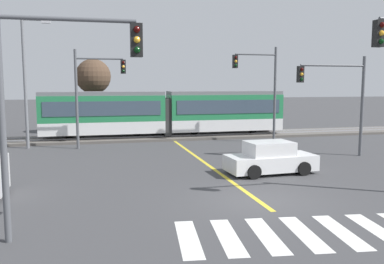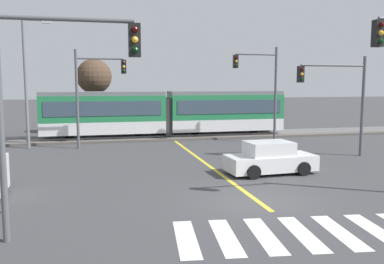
{
  "view_description": "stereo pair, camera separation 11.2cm",
  "coord_description": "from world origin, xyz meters",
  "views": [
    {
      "loc": [
        -5.69,
        -13.31,
        4.23
      ],
      "look_at": [
        -0.56,
        7.93,
        1.6
      ],
      "focal_mm": 38.0,
      "sensor_mm": 36.0,
      "label": 1
    },
    {
      "loc": [
        -5.58,
        -13.34,
        4.23
      ],
      "look_at": [
        -0.56,
        7.93,
        1.6
      ],
      "focal_mm": 38.0,
      "sensor_mm": 36.0,
      "label": 2
    }
  ],
  "objects": [
    {
      "name": "crosswalk_stripe_4",
      "position": [
        1.09,
        -3.42,
        0.0
      ],
      "size": [
        0.89,
        2.85,
        0.01
      ],
      "primitive_type": "cube",
      "rotation": [
        0.0,
        0.0,
        -0.12
      ],
      "color": "silver",
      "rests_on": "ground"
    },
    {
      "name": "crosswalk_stripe_2",
      "position": [
        -1.09,
        -3.16,
        0.0
      ],
      "size": [
        0.89,
        2.85,
        0.01
      ],
      "primitive_type": "cube",
      "rotation": [
        0.0,
        0.0,
        -0.12
      ],
      "color": "silver",
      "rests_on": "ground"
    },
    {
      "name": "crosswalk_stripe_3",
      "position": [
        0.0,
        -3.29,
        0.0
      ],
      "size": [
        0.89,
        2.85,
        0.01
      ],
      "primitive_type": "cube",
      "rotation": [
        0.0,
        0.0,
        -0.12
      ],
      "color": "silver",
      "rests_on": "ground"
    },
    {
      "name": "sedan_crossing",
      "position": [
        2.31,
        4.11,
        0.7
      ],
      "size": [
        4.29,
        2.1,
        1.52
      ],
      "color": "silver",
      "rests_on": "ground"
    },
    {
      "name": "bare_tree_west",
      "position": [
        -5.69,
        21.69,
        4.75
      ],
      "size": [
        2.9,
        2.9,
        6.25
      ],
      "color": "brown",
      "rests_on": "ground"
    },
    {
      "name": "rail_near",
      "position": [
        0.0,
        16.91,
        0.23
      ],
      "size": [
        120.0,
        0.08,
        0.1
      ],
      "primitive_type": "cube",
      "color": "#939399",
      "rests_on": "track_bed"
    },
    {
      "name": "traffic_light_near_left",
      "position": [
        -6.79,
        -2.0,
        4.15
      ],
      "size": [
        3.75,
        0.38,
        6.24
      ],
      "color": "#515459",
      "rests_on": "ground"
    },
    {
      "name": "traffic_light_far_right",
      "position": [
        5.79,
        13.35,
        4.35
      ],
      "size": [
        3.25,
        0.38,
        6.74
      ],
      "color": "#515459",
      "rests_on": "ground"
    },
    {
      "name": "ground_plane",
      "position": [
        0.0,
        0.0,
        0.0
      ],
      "size": [
        200.0,
        200.0,
        0.0
      ],
      "primitive_type": "plane",
      "color": "#3D3D3F"
    },
    {
      "name": "street_lamp_west",
      "position": [
        -9.8,
        14.68,
        4.74
      ],
      "size": [
        1.81,
        0.28,
        8.43
      ],
      "color": "slate",
      "rests_on": "ground"
    },
    {
      "name": "light_rail_tram",
      "position": [
        -0.31,
        17.62,
        2.05
      ],
      "size": [
        18.5,
        2.64,
        3.43
      ],
      "color": "silver",
      "rests_on": "track_bed"
    },
    {
      "name": "rail_far",
      "position": [
        0.0,
        18.35,
        0.23
      ],
      "size": [
        120.0,
        0.08,
        0.1
      ],
      "primitive_type": "cube",
      "color": "#939399",
      "rests_on": "track_bed"
    },
    {
      "name": "crosswalk_stripe_5",
      "position": [
        2.18,
        -3.55,
        0.0
      ],
      "size": [
        0.89,
        2.85,
        0.01
      ],
      "primitive_type": "cube",
      "rotation": [
        0.0,
        0.0,
        -0.12
      ],
      "color": "silver",
      "rests_on": "ground"
    },
    {
      "name": "traffic_light_mid_right",
      "position": [
        7.95,
        7.24,
        3.8
      ],
      "size": [
        4.25,
        0.38,
        5.76
      ],
      "color": "#515459",
      "rests_on": "ground"
    },
    {
      "name": "crosswalk_stripe_1",
      "position": [
        -2.18,
        -3.03,
        0.0
      ],
      "size": [
        0.89,
        2.85,
        0.01
      ],
      "primitive_type": "cube",
      "rotation": [
        0.0,
        0.0,
        -0.12
      ],
      "color": "silver",
      "rests_on": "ground"
    },
    {
      "name": "track_bed",
      "position": [
        0.0,
        17.63,
        0.09
      ],
      "size": [
        120.0,
        4.0,
        0.18
      ],
      "primitive_type": "cube",
      "color": "#56514C",
      "rests_on": "ground"
    },
    {
      "name": "lane_centre_line",
      "position": [
        0.0,
        7.17,
        0.0
      ],
      "size": [
        0.2,
        16.92,
        0.01
      ],
      "primitive_type": "cube",
      "color": "gold",
      "rests_on": "ground"
    },
    {
      "name": "traffic_light_far_left",
      "position": [
        -5.73,
        13.8,
        4.11
      ],
      "size": [
        3.25,
        0.38,
        6.37
      ],
      "color": "#515459",
      "rests_on": "ground"
    },
    {
      "name": "crosswalk_stripe_0",
      "position": [
        -3.28,
        -2.9,
        0.0
      ],
      "size": [
        0.89,
        2.85,
        0.01
      ],
      "primitive_type": "cube",
      "rotation": [
        0.0,
        0.0,
        -0.12
      ],
      "color": "silver",
      "rests_on": "ground"
    }
  ]
}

